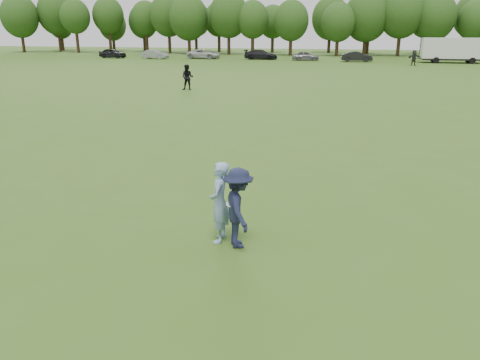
{
  "coord_description": "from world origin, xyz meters",
  "views": [
    {
      "loc": [
        1.47,
        -8.83,
        4.37
      ],
      "look_at": [
        -0.87,
        0.96,
        1.1
      ],
      "focal_mm": 35.0,
      "sensor_mm": 36.0,
      "label": 1
    }
  ],
  "objects_px": {
    "thrower": "(220,202)",
    "car_f": "(357,57)",
    "defender": "(238,208)",
    "car_e": "(306,56)",
    "car_a": "(113,53)",
    "car_d": "(261,55)",
    "car_b": "(155,54)",
    "cargo_trailer": "(454,49)",
    "car_c": "(204,54)",
    "player_far_a": "(188,77)",
    "player_far_d": "(414,58)"
  },
  "relations": [
    {
      "from": "thrower",
      "to": "car_f",
      "type": "bearing_deg",
      "value": 174.13
    },
    {
      "from": "player_far_a",
      "to": "car_e",
      "type": "xyz_separation_m",
      "value": [
        5.08,
        35.4,
        -0.28
      ]
    },
    {
      "from": "car_d",
      "to": "car_f",
      "type": "relative_size",
      "value": 1.16
    },
    {
      "from": "car_d",
      "to": "defender",
      "type": "bearing_deg",
      "value": -168.82
    },
    {
      "from": "car_a",
      "to": "car_c",
      "type": "xyz_separation_m",
      "value": [
        14.28,
        1.57,
        -0.02
      ]
    },
    {
      "from": "defender",
      "to": "car_d",
      "type": "distance_m",
      "value": 62.19
    },
    {
      "from": "thrower",
      "to": "car_b",
      "type": "height_order",
      "value": "thrower"
    },
    {
      "from": "player_far_a",
      "to": "car_e",
      "type": "distance_m",
      "value": 35.76
    },
    {
      "from": "defender",
      "to": "car_c",
      "type": "bearing_deg",
      "value": -6.71
    },
    {
      "from": "car_e",
      "to": "cargo_trailer",
      "type": "bearing_deg",
      "value": -98.52
    },
    {
      "from": "player_far_d",
      "to": "cargo_trailer",
      "type": "bearing_deg",
      "value": 24.76
    },
    {
      "from": "car_b",
      "to": "car_d",
      "type": "relative_size",
      "value": 0.84
    },
    {
      "from": "car_b",
      "to": "thrower",
      "type": "bearing_deg",
      "value": -148.29
    },
    {
      "from": "player_far_a",
      "to": "player_far_d",
      "type": "xyz_separation_m",
      "value": [
        18.99,
        29.23,
        0.01
      ]
    },
    {
      "from": "thrower",
      "to": "player_far_a",
      "type": "xyz_separation_m",
      "value": [
        -9.39,
        24.44,
        0.05
      ]
    },
    {
      "from": "car_b",
      "to": "cargo_trailer",
      "type": "bearing_deg",
      "value": -81.53
    },
    {
      "from": "car_b",
      "to": "car_f",
      "type": "relative_size",
      "value": 0.98
    },
    {
      "from": "car_c",
      "to": "car_e",
      "type": "distance_m",
      "value": 15.44
    },
    {
      "from": "player_far_a",
      "to": "car_c",
      "type": "xyz_separation_m",
      "value": [
        -10.33,
        36.34,
        -0.23
      ]
    },
    {
      "from": "thrower",
      "to": "defender",
      "type": "distance_m",
      "value": 0.47
    },
    {
      "from": "player_far_d",
      "to": "car_b",
      "type": "bearing_deg",
      "value": 149.57
    },
    {
      "from": "thrower",
      "to": "defender",
      "type": "xyz_separation_m",
      "value": [
        0.45,
        -0.16,
        -0.03
      ]
    },
    {
      "from": "player_far_a",
      "to": "car_c",
      "type": "distance_m",
      "value": 37.78
    },
    {
      "from": "defender",
      "to": "car_c",
      "type": "distance_m",
      "value": 64.18
    },
    {
      "from": "thrower",
      "to": "cargo_trailer",
      "type": "distance_m",
      "value": 61.49
    },
    {
      "from": "defender",
      "to": "player_far_a",
      "type": "xyz_separation_m",
      "value": [
        -9.83,
        24.59,
        0.08
      ]
    },
    {
      "from": "car_e",
      "to": "player_far_a",
      "type": "bearing_deg",
      "value": 163.99
    },
    {
      "from": "player_far_d",
      "to": "car_e",
      "type": "height_order",
      "value": "player_far_d"
    },
    {
      "from": "player_far_d",
      "to": "car_c",
      "type": "bearing_deg",
      "value": 143.81
    },
    {
      "from": "thrower",
      "to": "car_f",
      "type": "distance_m",
      "value": 59.15
    },
    {
      "from": "defender",
      "to": "car_e",
      "type": "distance_m",
      "value": 60.18
    },
    {
      "from": "cargo_trailer",
      "to": "car_a",
      "type": "bearing_deg",
      "value": -179.54
    },
    {
      "from": "car_d",
      "to": "car_a",
      "type": "bearing_deg",
      "value": 94.96
    },
    {
      "from": "player_far_a",
      "to": "car_f",
      "type": "height_order",
      "value": "player_far_a"
    },
    {
      "from": "player_far_d",
      "to": "car_a",
      "type": "xyz_separation_m",
      "value": [
        -43.59,
        5.55,
        -0.21
      ]
    },
    {
      "from": "defender",
      "to": "car_a",
      "type": "distance_m",
      "value": 68.63
    },
    {
      "from": "thrower",
      "to": "player_far_d",
      "type": "bearing_deg",
      "value": 166.67
    },
    {
      "from": "car_b",
      "to": "cargo_trailer",
      "type": "height_order",
      "value": "cargo_trailer"
    },
    {
      "from": "defender",
      "to": "car_a",
      "type": "relative_size",
      "value": 0.4
    },
    {
      "from": "car_f",
      "to": "car_d",
      "type": "bearing_deg",
      "value": 77.97
    },
    {
      "from": "car_e",
      "to": "car_b",
      "type": "bearing_deg",
      "value": 85.08
    },
    {
      "from": "car_b",
      "to": "car_c",
      "type": "distance_m",
      "value": 7.33
    },
    {
      "from": "thrower",
      "to": "player_far_d",
      "type": "distance_m",
      "value": 54.52
    },
    {
      "from": "thrower",
      "to": "car_d",
      "type": "height_order",
      "value": "thrower"
    },
    {
      "from": "defender",
      "to": "car_f",
      "type": "distance_m",
      "value": 59.29
    },
    {
      "from": "thrower",
      "to": "player_far_a",
      "type": "height_order",
      "value": "player_far_a"
    },
    {
      "from": "car_c",
      "to": "car_e",
      "type": "height_order",
      "value": "car_c"
    },
    {
      "from": "defender",
      "to": "car_c",
      "type": "height_order",
      "value": "defender"
    },
    {
      "from": "player_far_a",
      "to": "car_d",
      "type": "bearing_deg",
      "value": 86.37
    },
    {
      "from": "car_d",
      "to": "car_f",
      "type": "bearing_deg",
      "value": -97.21
    }
  ]
}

